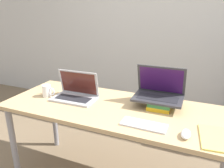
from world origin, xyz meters
TOP-DOWN VIEW (x-y plane):
  - wall_back at (0.00, 1.91)m, footprint 8.00×0.05m
  - desk at (0.00, 0.34)m, footprint 1.77×0.68m
  - laptop_left at (-0.37, 0.36)m, footprint 0.36×0.22m
  - book_stack at (0.31, 0.47)m, footprint 0.18×0.22m
  - laptop_on_books at (0.28, 0.50)m, footprint 0.37×0.24m
  - wireless_keyboard at (0.27, 0.15)m, footprint 0.29×0.12m
  - mouse at (0.52, 0.12)m, footprint 0.06×0.11m
  - notepad at (0.70, 0.16)m, footprint 0.23×0.29m
  - mug at (-0.62, 0.31)m, footprint 0.12×0.07m

SIDE VIEW (x-z plane):
  - desk at x=0.00m, z-range 0.29..1.02m
  - notepad at x=0.70m, z-range 0.73..0.74m
  - wireless_keyboard at x=0.27m, z-range 0.73..0.74m
  - mouse at x=0.52m, z-range 0.73..0.77m
  - book_stack at x=0.31m, z-range 0.73..0.79m
  - laptop_left at x=-0.37m, z-range 0.66..0.89m
  - mug at x=-0.62m, z-range 0.73..0.83m
  - laptop_on_books at x=0.28m, z-range 0.72..0.96m
  - wall_back at x=0.00m, z-range 0.00..2.70m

